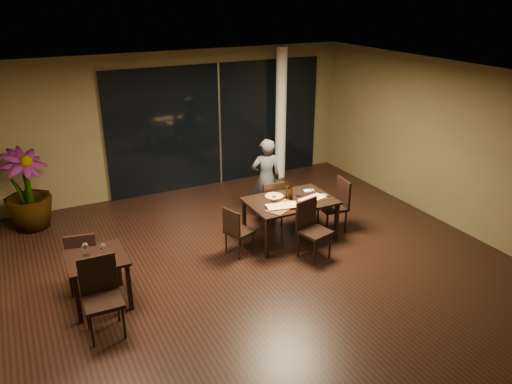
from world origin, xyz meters
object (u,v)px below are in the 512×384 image
object	(u,v)px
bottle_c	(287,190)
chair_main_left	(236,229)
side_table	(97,265)
chair_main_right	(337,202)
potted_plant	(26,190)
bottle_a	(289,193)
chair_main_near	(311,226)
diner	(266,179)
chair_side_far	(83,257)
bottle_b	(291,192)
main_table	(290,204)
chair_side_near	(101,292)
chair_main_far	(272,201)

from	to	relation	value
bottle_c	chair_main_left	bearing A→B (deg)	-169.43
side_table	chair_main_left	bearing A→B (deg)	9.69
chair_main_right	potted_plant	bearing A→B (deg)	-110.26
bottle_a	side_table	bearing A→B (deg)	-171.32
chair_main_near	diner	bearing A→B (deg)	74.09
bottle_c	chair_main_near	bearing A→B (deg)	-88.89
bottle_a	chair_main_right	bearing A→B (deg)	-6.40
chair_main_left	diner	distance (m)	1.66
chair_main_near	chair_main_right	xyz separation A→B (m)	(0.94, 0.59, 0.01)
chair_side_far	bottle_b	world-z (taller)	bottle_b
main_table	bottle_b	bearing A→B (deg)	41.09
chair_side_far	bottle_a	bearing A→B (deg)	-169.02
chair_main_left	bottle_c	distance (m)	1.18
main_table	diner	bearing A→B (deg)	86.50
chair_side_far	bottle_a	xyz separation A→B (m)	(3.51, 0.02, 0.36)
side_table	chair_main_near	xyz separation A→B (m)	(3.40, -0.18, -0.08)
main_table	chair_main_right	bearing A→B (deg)	-5.55
side_table	chair_main_right	world-z (taller)	chair_main_right
main_table	potted_plant	bearing A→B (deg)	147.99
chair_main_left	potted_plant	bearing A→B (deg)	29.70
chair_side_near	chair_main_right	bearing A→B (deg)	14.73
potted_plant	main_table	bearing A→B (deg)	-32.01
potted_plant	bottle_a	world-z (taller)	potted_plant
potted_plant	bottle_a	distance (m)	4.79
bottle_b	bottle_c	distance (m)	0.09
main_table	chair_side_near	distance (m)	3.65
chair_main_left	diner	world-z (taller)	diner
chair_side_near	bottle_b	xyz separation A→B (m)	(3.49, 1.16, 0.31)
chair_main_near	chair_main_right	size ratio (longest dim) A/B	0.99
diner	bottle_c	xyz separation A→B (m)	(-0.08, -0.94, 0.12)
chair_main_left	chair_main_right	size ratio (longest dim) A/B	0.86
chair_main_far	bottle_b	xyz separation A→B (m)	(0.06, -0.59, 0.39)
chair_main_far	diner	world-z (taller)	diner
chair_main_far	bottle_c	xyz separation A→B (m)	(0.02, -0.51, 0.40)
chair_main_near	chair_main_left	bearing A→B (deg)	138.64
chair_side_near	chair_main_near	bearing A→B (deg)	8.89
chair_main_far	bottle_a	xyz separation A→B (m)	(0.02, -0.59, 0.38)
chair_side_far	chair_side_near	bearing A→B (deg)	103.53
chair_main_far	bottle_b	bearing A→B (deg)	102.24
side_table	chair_side_near	distance (m)	0.65
chair_main_left	chair_main_right	distance (m)	2.03
main_table	chair_main_far	size ratio (longest dim) A/B	1.67
main_table	bottle_a	size ratio (longest dim) A/B	5.66
main_table	chair_main_left	xyz separation A→B (m)	(-1.10, -0.11, -0.20)
chair_side_far	bottle_b	xyz separation A→B (m)	(3.54, 0.02, 0.37)
chair_main_right	bottle_a	distance (m)	1.02
chair_main_far	chair_main_near	xyz separation A→B (m)	(0.04, -1.28, 0.05)
chair_main_left	chair_side_far	world-z (taller)	chair_side_far
side_table	chair_main_near	distance (m)	3.40
chair_main_far	bottle_c	distance (m)	0.65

